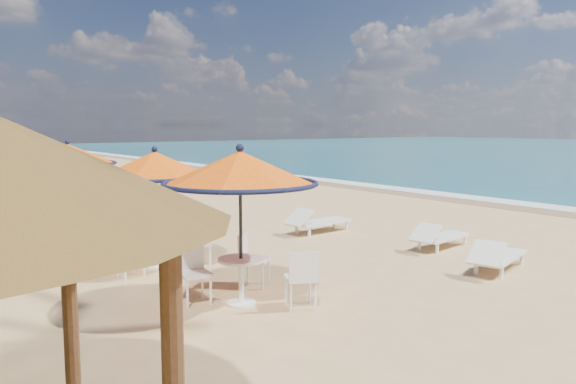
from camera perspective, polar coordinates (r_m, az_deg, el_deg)
name	(u,v)px	position (r m, az deg, el deg)	size (l,w,h in m)	color
ground	(442,264)	(11.90, 15.40, -7.04)	(160.00, 160.00, 0.00)	tan
foam_strip	(390,189)	(25.29, 10.37, 0.35)	(1.20, 140.00, 0.04)	white
wetsand_band	(376,190)	(24.64, 8.95, 0.21)	(1.40, 140.00, 0.02)	olive
station_0	(242,188)	(8.69, -4.72, 0.46)	(2.41, 2.41, 2.52)	black
station_1	(154,179)	(11.22, -13.46, 1.26)	(2.29, 2.29, 2.39)	black
station_2	(70,163)	(15.07, -21.28, 2.77)	(2.34, 2.38, 2.44)	black
station_3	(29,156)	(17.92, -24.81, 3.31)	(2.39, 2.39, 2.49)	black
station_4	(20,156)	(21.72, -25.60, 3.35)	(2.28, 2.28, 2.38)	black
lounger_near	(497,256)	(11.52, 20.46, -6.09)	(1.95, 1.05, 0.67)	white
lounger_mid	(439,236)	(13.21, 15.06, -4.34)	(1.83, 0.79, 0.64)	white
lounger_far	(317,221)	(14.64, 2.93, -2.94)	(1.94, 0.70, 0.69)	white
person	(244,170)	(30.38, -4.49, 2.28)	(0.30, 0.19, 0.81)	#8F5D49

